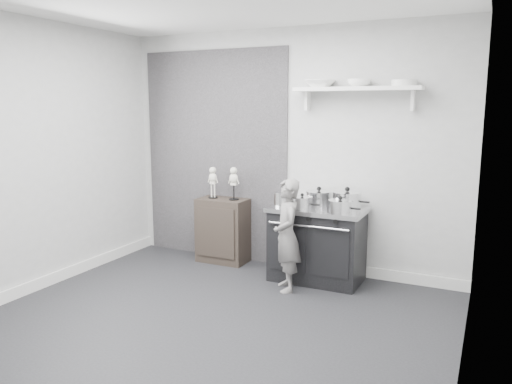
% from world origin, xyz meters
% --- Properties ---
extents(ground, '(4.00, 4.00, 0.00)m').
position_xyz_m(ground, '(0.00, 0.00, 0.00)').
color(ground, black).
rests_on(ground, ground).
extents(room_shell, '(4.02, 3.62, 2.71)m').
position_xyz_m(room_shell, '(-0.09, 0.15, 1.64)').
color(room_shell, '#A0A09E').
rests_on(room_shell, ground).
extents(wall_shelf, '(1.30, 0.26, 0.24)m').
position_xyz_m(wall_shelf, '(0.80, 1.68, 2.01)').
color(wall_shelf, silver).
rests_on(wall_shelf, room_shell).
extents(stove, '(1.00, 0.62, 0.80)m').
position_xyz_m(stove, '(0.48, 1.48, 0.40)').
color(stove, black).
rests_on(stove, ground).
extents(side_cabinet, '(0.59, 0.34, 0.76)m').
position_xyz_m(side_cabinet, '(-0.74, 1.61, 0.38)').
color(side_cabinet, black).
rests_on(side_cabinet, ground).
extents(child, '(0.45, 0.50, 1.14)m').
position_xyz_m(child, '(0.30, 1.06, 0.57)').
color(child, slate).
rests_on(child, ground).
extents(pot_front_left, '(0.33, 0.25, 0.20)m').
position_xyz_m(pot_front_left, '(0.16, 1.36, 0.88)').
color(pot_front_left, silver).
rests_on(pot_front_left, stove).
extents(pot_back_left, '(0.37, 0.28, 0.20)m').
position_xyz_m(pot_back_left, '(0.44, 1.61, 0.87)').
color(pot_back_left, silver).
rests_on(pot_back_left, stove).
extents(pot_back_right, '(0.39, 0.30, 0.22)m').
position_xyz_m(pot_back_right, '(0.77, 1.56, 0.89)').
color(pot_back_right, silver).
rests_on(pot_back_right, stove).
extents(pot_front_right, '(0.32, 0.24, 0.17)m').
position_xyz_m(pot_front_right, '(0.78, 1.28, 0.87)').
color(pot_front_right, silver).
rests_on(pot_front_right, stove).
extents(pot_front_center, '(0.30, 0.21, 0.17)m').
position_xyz_m(pot_front_center, '(0.36, 1.31, 0.86)').
color(pot_front_center, silver).
rests_on(pot_front_center, stove).
extents(skeleton_full, '(0.12, 0.08, 0.43)m').
position_xyz_m(skeleton_full, '(-0.87, 1.61, 0.98)').
color(skeleton_full, beige).
rests_on(skeleton_full, side_cabinet).
extents(skeleton_torso, '(0.12, 0.08, 0.44)m').
position_xyz_m(skeleton_torso, '(-0.59, 1.61, 0.99)').
color(skeleton_torso, beige).
rests_on(skeleton_torso, side_cabinet).
extents(bowl_large, '(0.31, 0.31, 0.08)m').
position_xyz_m(bowl_large, '(0.41, 1.67, 2.08)').
color(bowl_large, white).
rests_on(bowl_large, wall_shelf).
extents(bowl_small, '(0.24, 0.24, 0.08)m').
position_xyz_m(bowl_small, '(0.82, 1.67, 2.08)').
color(bowl_small, white).
rests_on(bowl_small, wall_shelf).
extents(plate_stack, '(0.24, 0.24, 0.06)m').
position_xyz_m(plate_stack, '(1.27, 1.67, 2.07)').
color(plate_stack, silver).
rests_on(plate_stack, wall_shelf).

